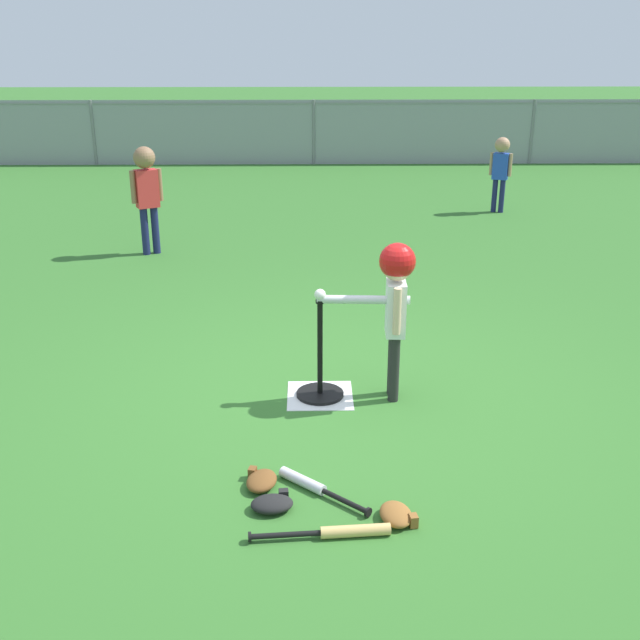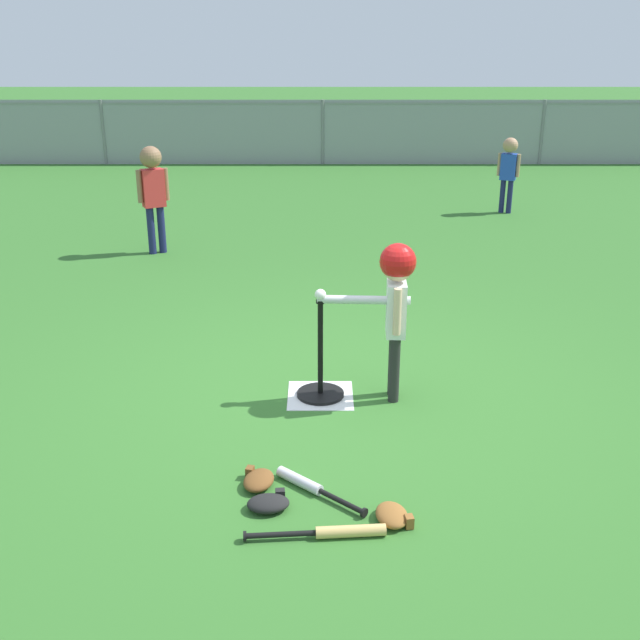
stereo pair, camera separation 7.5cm
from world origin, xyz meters
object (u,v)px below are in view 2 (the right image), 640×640
at_px(batter_child, 395,290).
at_px(glove_tossed_aside, 268,503).
at_px(batting_tee, 320,381).
at_px(spare_bat_wood, 336,532).
at_px(spare_bat_silver, 308,485).
at_px(glove_near_bats, 258,480).
at_px(baseball_on_tee, 320,295).
at_px(fielder_near_right, 508,165).
at_px(glove_by_plate, 392,515).
at_px(fielder_deep_right, 152,185).

relative_size(batter_child, glove_tossed_aside, 4.54).
bearing_deg(batting_tee, spare_bat_wood, -87.17).
relative_size(spare_bat_silver, glove_tossed_aside, 2.07).
distance_m(batter_child, glove_near_bats, 1.52).
bearing_deg(glove_near_bats, baseball_on_tee, 72.68).
relative_size(batter_child, fielder_near_right, 1.07).
xyz_separation_m(baseball_on_tee, glove_near_bats, (-0.34, -1.08, -0.69)).
relative_size(batting_tee, batter_child, 0.64).
relative_size(batting_tee, glove_by_plate, 2.84).
height_order(batting_tee, glove_tossed_aside, batting_tee).
height_order(baseball_on_tee, spare_bat_wood, baseball_on_tee).
bearing_deg(baseball_on_tee, glove_near_bats, -107.32).
bearing_deg(glove_tossed_aside, glove_near_bats, 108.00).
height_order(batter_child, spare_bat_silver, batter_child).
distance_m(spare_bat_silver, glove_by_plate, 0.51).
relative_size(fielder_deep_right, spare_bat_silver, 2.40).
distance_m(fielder_deep_right, spare_bat_wood, 5.44).
bearing_deg(glove_near_bats, batter_child, 52.43).
bearing_deg(batting_tee, fielder_near_right, 65.56).
xyz_separation_m(batting_tee, spare_bat_wood, (0.08, -1.53, -0.08)).
height_order(batter_child, spare_bat_wood, batter_child).
relative_size(batting_tee, fielder_near_right, 0.69).
bearing_deg(glove_tossed_aside, fielder_deep_right, 107.68).
bearing_deg(baseball_on_tee, batting_tee, 0.00).
height_order(fielder_near_right, glove_by_plate, fielder_near_right).
bearing_deg(glove_tossed_aside, fielder_near_right, 67.85).
bearing_deg(glove_tossed_aside, batter_child, 59.70).
distance_m(batting_tee, fielder_deep_right, 4.01).
bearing_deg(baseball_on_tee, spare_bat_wood, -87.17).
distance_m(batter_child, spare_bat_wood, 1.72).
xyz_separation_m(fielder_near_right, glove_near_bats, (-2.84, -6.59, -0.61)).
height_order(baseball_on_tee, fielder_deep_right, fielder_deep_right).
xyz_separation_m(batting_tee, glove_by_plate, (0.36, -1.40, -0.07)).
xyz_separation_m(batter_child, fielder_near_right, (2.03, 5.53, -0.12)).
distance_m(batting_tee, glove_by_plate, 1.45).
xyz_separation_m(baseball_on_tee, glove_by_plate, (0.36, -1.40, -0.69)).
xyz_separation_m(batter_child, spare_bat_wood, (-0.40, -1.51, -0.73)).
distance_m(glove_by_plate, glove_near_bats, 0.77).
distance_m(spare_bat_silver, spare_bat_wood, 0.43).
distance_m(batting_tee, glove_tossed_aside, 1.33).
bearing_deg(batting_tee, glove_by_plate, -75.50).
xyz_separation_m(glove_by_plate, glove_near_bats, (-0.70, 0.32, 0.00)).
bearing_deg(glove_near_bats, batting_tee, 72.68).
xyz_separation_m(baseball_on_tee, fielder_near_right, (2.50, 5.51, -0.08)).
height_order(baseball_on_tee, fielder_near_right, fielder_near_right).
relative_size(fielder_near_right, fielder_deep_right, 0.85).
relative_size(fielder_deep_right, spare_bat_wood, 1.68).
bearing_deg(glove_tossed_aside, batting_tee, 78.37).
bearing_deg(batter_child, fielder_deep_right, 122.77).
height_order(batter_child, fielder_near_right, batter_child).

